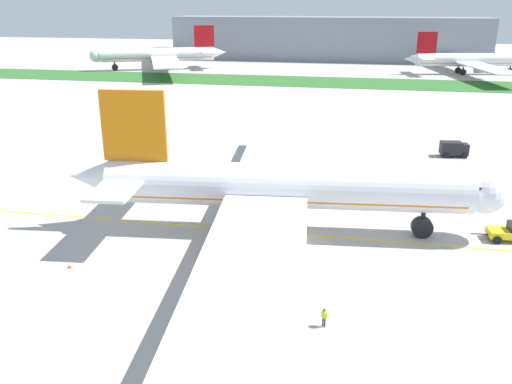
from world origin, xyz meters
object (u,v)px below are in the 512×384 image
Objects in this scene: airliner_foreground at (279,187)px; ground_crew_marshaller_front at (324,316)px; pushback_tug at (511,232)px; parked_airliner_far_centre at (468,60)px; traffic_cone_near_nose at (69,265)px; service_truck_baggage_loader at (454,148)px; ground_crew_wingwalker_port at (230,380)px; parked_airliner_far_left at (160,55)px.

airliner_foreground reaches higher than ground_crew_marshaller_front.
airliner_foreground is at bearing -174.46° from pushback_tug.
traffic_cone_near_nose is at bearing -111.48° from parked_airliner_far_centre.
airliner_foreground reaches higher than parked_airliner_far_centre.
service_truck_baggage_loader is (23.99, 36.08, -3.93)m from airliner_foreground.
service_truck_baggage_loader reaches higher than ground_crew_wingwalker_port.
parked_airliner_far_left is (-73.22, 158.39, 4.38)m from ground_crew_marshaller_front.
airliner_foreground is at bearing 34.06° from traffic_cone_near_nose.
parked_airliner_far_left is 111.40m from parked_airliner_far_centre.
ground_crew_wingwalker_port is at bearing -67.98° from parked_airliner_far_left.
service_truck_baggage_loader is (42.74, 48.76, 1.12)m from traffic_cone_near_nose.
ground_crew_wingwalker_port reaches higher than ground_crew_marshaller_front.
service_truck_baggage_loader is (17.56, 54.02, 0.42)m from ground_crew_marshaller_front.
parked_airliner_far_left is (-91.90, 138.02, 4.40)m from pushback_tug.
traffic_cone_near_nose is at bearing -160.99° from pushback_tug.
pushback_tug is 10.87× the size of traffic_cone_near_nose.
parked_airliner_far_centre reaches higher than ground_crew_wingwalker_port.
traffic_cone_near_nose is (-43.86, -15.11, -0.69)m from pushback_tug.
parked_airliner_far_left is (-48.04, 153.13, 5.09)m from traffic_cone_near_nose.
airliner_foreground is 27.30m from ground_crew_wingwalker_port.
ground_crew_marshaller_front is 169.97m from parked_airliner_far_centre.
airliner_foreground is 154.22m from parked_airliner_far_centre.
ground_crew_marshaller_front is 174.55m from parked_airliner_far_left.
pushback_tug is at bearing -97.55° from parked_airliner_far_centre.
pushback_tug is 1.36× the size of service_truck_baggage_loader.
ground_crew_wingwalker_port is (0.91, -26.95, -4.28)m from airliner_foreground.
parked_airliner_far_centre reaches higher than traffic_cone_near_nose.
ground_crew_wingwalker_port is 180.62m from parked_airliner_far_left.
parked_airliner_far_centre is at bearing 77.10° from ground_crew_marshaller_front.
parked_airliner_far_centre is at bearing 79.65° from service_truck_baggage_loader.
traffic_cone_near_nose is at bearing -72.58° from parked_airliner_far_left.
ground_crew_marshaller_front is (-18.68, -20.38, 0.02)m from pushback_tug.
parked_airliner_far_left reaches higher than ground_crew_marshaller_front.
pushback_tug is at bearing 50.52° from ground_crew_wingwalker_port.
traffic_cone_near_nose is at bearing -145.94° from airliner_foreground.
traffic_cone_near_nose is at bearing -131.24° from service_truck_baggage_loader.
pushback_tug is 33.66m from service_truck_baggage_loader.
pushback_tug is at bearing 19.01° from traffic_cone_near_nose.
ground_crew_wingwalker_port is 0.38× the size of service_truck_baggage_loader.
pushback_tug is at bearing 5.54° from airliner_foreground.
airliner_foreground is 19.55m from ground_crew_marshaller_front.
airliner_foreground is 16.62× the size of service_truck_baggage_loader.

